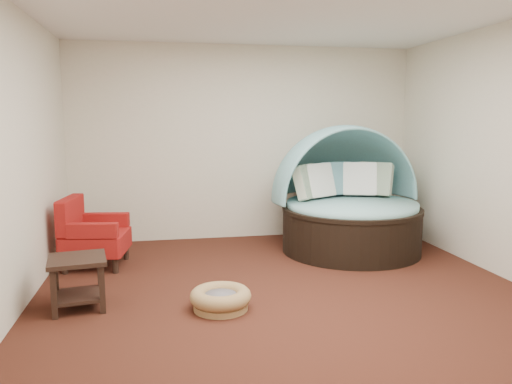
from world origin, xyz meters
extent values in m
plane|color=#421C13|center=(0.00, 0.00, 0.00)|extent=(5.00, 5.00, 0.00)
plane|color=beige|center=(0.00, 2.50, 1.40)|extent=(5.00, 0.00, 5.00)
plane|color=beige|center=(0.00, -2.50, 1.40)|extent=(5.00, 0.00, 5.00)
plane|color=beige|center=(-2.50, 0.00, 1.40)|extent=(0.00, 5.00, 5.00)
plane|color=white|center=(0.00, 0.00, 2.80)|extent=(5.00, 5.00, 0.00)
cylinder|color=black|center=(1.24, 1.40, 0.28)|extent=(1.98, 1.98, 0.55)
cylinder|color=black|center=(1.24, 1.40, 0.57)|extent=(2.00, 2.00, 0.05)
cylinder|color=#90CAC7|center=(1.24, 1.40, 0.61)|extent=(1.87, 1.87, 0.12)
cube|color=#406E59|center=(0.69, 1.67, 0.91)|extent=(0.50, 0.52, 0.48)
cube|color=white|center=(0.90, 1.75, 0.91)|extent=(0.53, 0.45, 0.48)
cube|color=#619AA8|center=(1.20, 1.90, 0.91)|extent=(0.49, 0.31, 0.48)
cube|color=white|center=(1.51, 1.81, 0.91)|extent=(0.52, 0.38, 0.48)
cube|color=#406E59|center=(1.73, 1.77, 0.91)|extent=(0.52, 0.50, 0.48)
cylinder|color=olive|center=(-0.70, -0.32, 0.03)|extent=(0.63, 0.63, 0.06)
torus|color=olive|center=(-0.70, -0.32, 0.13)|extent=(0.72, 0.72, 0.15)
cylinder|color=slate|center=(-0.70, -0.32, 0.11)|extent=(0.43, 0.43, 0.09)
cylinder|color=black|center=(-2.32, 1.08, 0.09)|extent=(0.08, 0.08, 0.17)
cylinder|color=black|center=(-2.24, 1.65, 0.09)|extent=(0.08, 0.08, 0.17)
cylinder|color=black|center=(-1.76, 1.00, 0.09)|extent=(0.08, 0.08, 0.17)
cylinder|color=black|center=(-1.68, 1.57, 0.09)|extent=(0.08, 0.08, 0.17)
cube|color=#99260F|center=(-2.00, 1.32, 0.30)|extent=(0.81, 0.81, 0.25)
cube|color=#99260F|center=(-2.28, 1.36, 0.63)|extent=(0.23, 0.73, 0.42)
cube|color=#99260F|center=(-2.00, 1.02, 0.50)|extent=(0.58, 0.19, 0.17)
cube|color=#99260F|center=(-1.91, 1.62, 0.50)|extent=(0.58, 0.19, 0.17)
cube|color=black|center=(-2.00, -0.04, 0.47)|extent=(0.58, 0.58, 0.04)
cube|color=black|center=(-2.00, -0.04, 0.12)|extent=(0.51, 0.51, 0.03)
cube|color=black|center=(-2.17, -0.27, 0.22)|extent=(0.06, 0.06, 0.45)
cube|color=black|center=(-2.23, 0.13, 0.22)|extent=(0.06, 0.06, 0.45)
cube|color=black|center=(-1.77, -0.21, 0.22)|extent=(0.06, 0.06, 0.45)
cube|color=black|center=(-1.83, 0.19, 0.22)|extent=(0.06, 0.06, 0.45)
camera|label=1|loc=(-1.21, -4.72, 1.76)|focal=35.00mm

